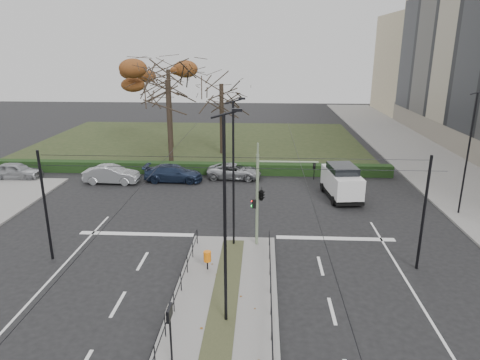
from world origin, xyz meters
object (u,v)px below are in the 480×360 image
object	(u,v)px
info_panel	(170,320)
streetlamp_median_near	(225,221)
parked_car_second	(112,174)
bare_tree_center	(221,89)
traffic_light	(263,193)
streetlamp_median_far	(234,173)
parked_car_third	(173,173)
bare_tree_near	(168,86)
streetlamp_sidewalk	(468,153)
white_van	(342,181)
litter_bin	(207,257)
rust_tree	(168,69)
parked_car_first	(16,171)
parked_car_fourth	(234,171)

from	to	relation	value
info_panel	streetlamp_median_near	distance (m)	4.09
parked_car_second	bare_tree_center	bearing A→B (deg)	-36.12
traffic_light	streetlamp_median_far	bearing A→B (deg)	-176.79
parked_car_third	bare_tree_near	xyz separation A→B (m)	(-1.18, 4.72, 6.80)
bare_tree_near	traffic_light	bearing A→B (deg)	-62.43
streetlamp_sidewalk	white_van	xyz separation A→B (m)	(-7.43, 3.04, -3.02)
streetlamp_median_near	parked_car_second	size ratio (longest dim) A/B	1.91
litter_bin	rust_tree	world-z (taller)	rust_tree
streetlamp_median_near	parked_car_first	xyz separation A→B (m)	(-19.77, 19.08, -3.81)
litter_bin	parked_car_first	distance (m)	23.76
parked_car_first	parked_car_fourth	world-z (taller)	parked_car_first
streetlamp_median_far	parked_car_third	bearing A→B (deg)	116.22
streetlamp_median_far	parked_car_second	size ratio (longest dim) A/B	1.82
traffic_light	litter_bin	distance (m)	4.75
info_panel	streetlamp_median_far	size ratio (longest dim) A/B	0.28
litter_bin	streetlamp_median_far	distance (m)	4.75
traffic_light	parked_car_fourth	size ratio (longest dim) A/B	1.13
info_panel	bare_tree_near	world-z (taller)	bare_tree_near
parked_car_first	bare_tree_center	bearing A→B (deg)	-61.24
bare_tree_center	white_van	bearing A→B (deg)	-52.55
streetlamp_median_far	bare_tree_near	bearing A→B (deg)	113.00
parked_car_fourth	white_van	size ratio (longest dim) A/B	0.93
parked_car_fourth	bare_tree_near	world-z (taller)	bare_tree_near
litter_bin	parked_car_fourth	world-z (taller)	parked_car_fourth
parked_car_fourth	white_van	bearing A→B (deg)	-114.07
parked_car_first	parked_car_second	xyz separation A→B (m)	(8.62, -0.64, 0.01)
parked_car_third	bare_tree_center	xyz separation A→B (m)	(3.19, 9.99, 6.09)
rust_tree	bare_tree_center	world-z (taller)	rust_tree
litter_bin	parked_car_first	world-z (taller)	parked_car_first
streetlamp_median_near	bare_tree_near	distance (m)	25.20
streetlamp_median_near	bare_tree_near	world-z (taller)	bare_tree_near
streetlamp_median_far	traffic_light	bearing A→B (deg)	3.21
litter_bin	rust_tree	bearing A→B (deg)	105.39
streetlamp_median_far	parked_car_fourth	world-z (taller)	streetlamp_median_far
litter_bin	white_van	bearing A→B (deg)	53.53
parked_car_third	white_van	size ratio (longest dim) A/B	0.98
traffic_light	parked_car_fourth	distance (m)	13.59
litter_bin	bare_tree_near	size ratio (longest dim) A/B	0.09
bare_tree_near	streetlamp_sidewalk	bearing A→B (deg)	-26.84
litter_bin	bare_tree_center	world-z (taller)	bare_tree_center
parked_car_third	bare_tree_near	size ratio (longest dim) A/B	0.46
parked_car_first	parked_car_second	distance (m)	8.64
litter_bin	streetlamp_median_far	size ratio (longest dim) A/B	0.12
parked_car_first	rust_tree	bearing A→B (deg)	-43.00
info_panel	bare_tree_center	xyz separation A→B (m)	(-1.21, 31.85, 4.85)
litter_bin	white_van	distance (m)	14.53
rust_tree	parked_car_second	bearing A→B (deg)	-99.64
parked_car_fourth	streetlamp_median_far	bearing A→B (deg)	-171.93
info_panel	bare_tree_near	distance (m)	27.72
parked_car_first	parked_car_second	bearing A→B (deg)	-96.52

